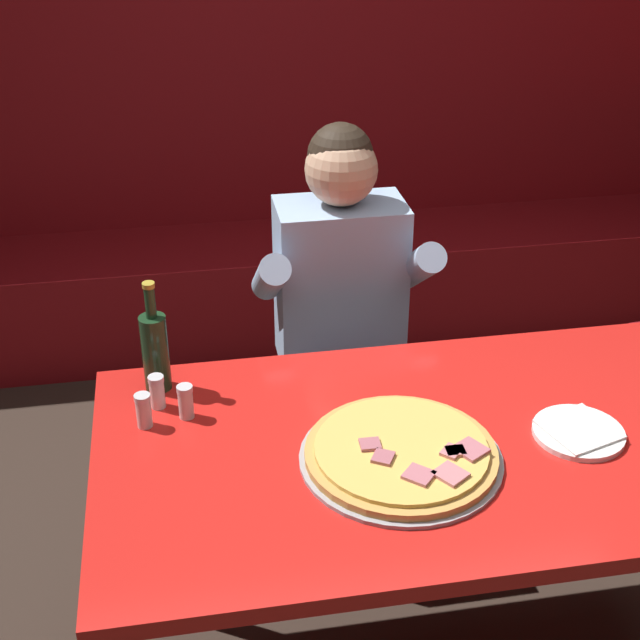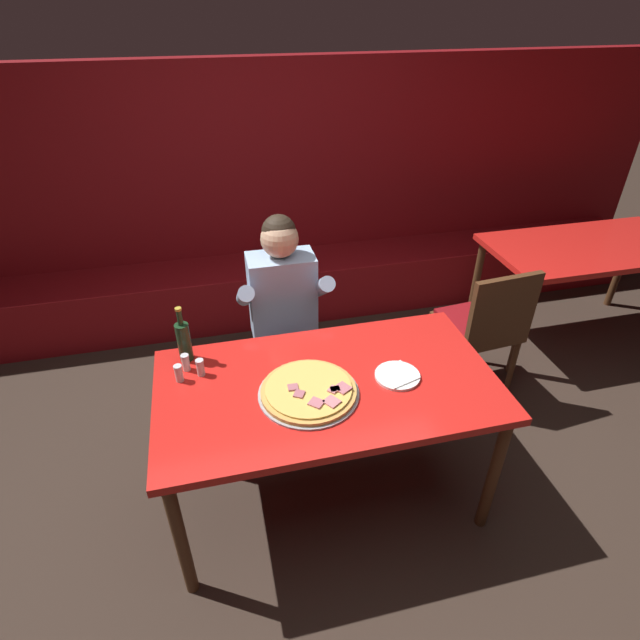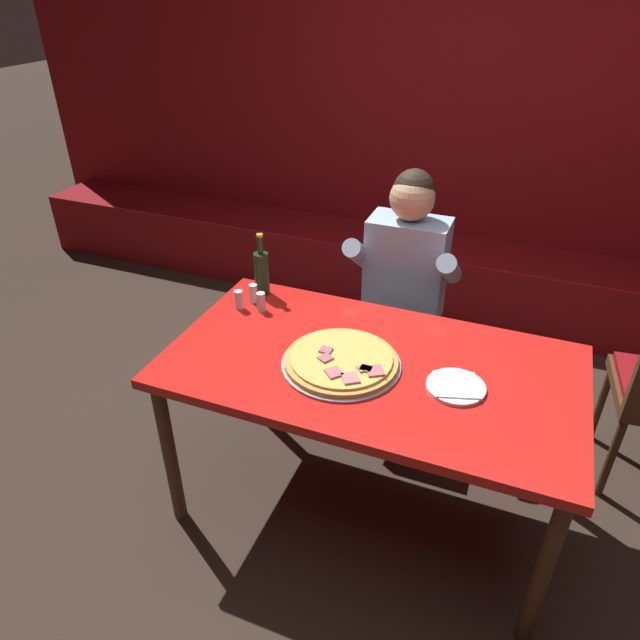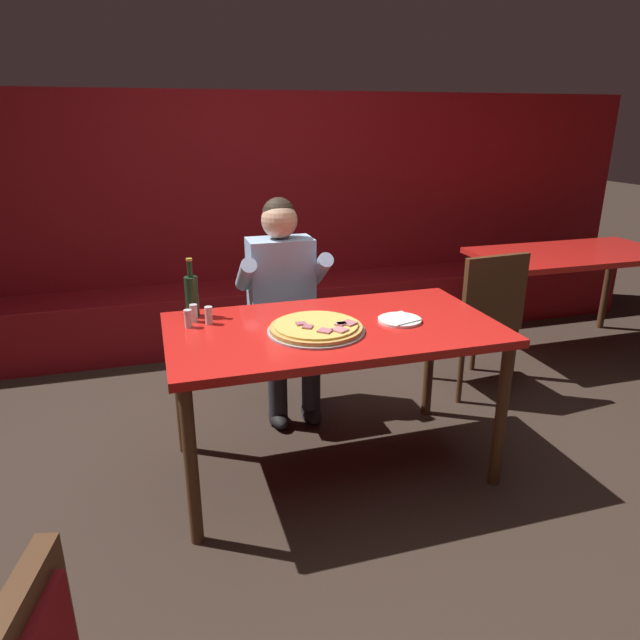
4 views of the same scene
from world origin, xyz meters
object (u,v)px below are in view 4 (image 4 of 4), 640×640
(plate_white_paper, at_px, (400,320))
(shaker_red_pepper_flakes, at_px, (194,314))
(shaker_oregano, at_px, (209,316))
(shaker_black_pepper, at_px, (188,319))
(diner_seated_blue_shirt, at_px, (284,298))
(pizza, at_px, (316,328))
(dining_chair_by_booth, at_px, (480,310))
(beer_bottle, at_px, (192,295))
(main_dining_table, at_px, (333,340))
(background_dining_table, at_px, (572,263))

(plate_white_paper, xyz_separation_m, shaker_red_pepper_flakes, (-0.95, 0.28, 0.03))
(shaker_red_pepper_flakes, bearing_deg, shaker_oregano, -39.53)
(shaker_black_pepper, bearing_deg, diner_seated_blue_shirt, 42.71)
(pizza, height_order, dining_chair_by_booth, dining_chair_by_booth)
(plate_white_paper, height_order, beer_bottle, beer_bottle)
(main_dining_table, bearing_deg, plate_white_paper, -6.86)
(main_dining_table, height_order, shaker_red_pepper_flakes, shaker_red_pepper_flakes)
(beer_bottle, bearing_deg, shaker_red_pepper_flakes, -91.65)
(background_dining_table, bearing_deg, main_dining_table, -155.40)
(shaker_oregano, bearing_deg, shaker_red_pepper_flakes, 140.47)
(pizza, distance_m, shaker_oregano, 0.52)
(main_dining_table, bearing_deg, dining_chair_by_booth, 26.23)
(pizza, bearing_deg, background_dining_table, 24.89)
(shaker_black_pepper, distance_m, background_dining_table, 2.96)
(main_dining_table, xyz_separation_m, pizza, (-0.10, -0.06, 0.10))
(diner_seated_blue_shirt, distance_m, dining_chair_by_booth, 1.25)
(diner_seated_blue_shirt, bearing_deg, pizza, -92.13)
(diner_seated_blue_shirt, xyz_separation_m, background_dining_table, (2.25, 0.29, -0.02))
(plate_white_paper, height_order, shaker_oregano, shaker_oregano)
(shaker_black_pepper, relative_size, dining_chair_by_booth, 0.09)
(plate_white_paper, distance_m, shaker_oregano, 0.91)
(main_dining_table, distance_m, diner_seated_blue_shirt, 0.71)
(pizza, xyz_separation_m, shaker_oregano, (-0.46, 0.25, 0.02))
(shaker_red_pepper_flakes, bearing_deg, main_dining_table, -21.29)
(pizza, relative_size, diner_seated_blue_shirt, 0.35)
(dining_chair_by_booth, xyz_separation_m, background_dining_table, (1.02, 0.43, 0.13))
(main_dining_table, bearing_deg, shaker_red_pepper_flakes, 158.71)
(diner_seated_blue_shirt, relative_size, dining_chair_by_booth, 1.37)
(beer_bottle, xyz_separation_m, shaker_black_pepper, (-0.03, -0.16, -0.07))
(pizza, bearing_deg, shaker_red_pepper_flakes, 150.00)
(main_dining_table, height_order, diner_seated_blue_shirt, diner_seated_blue_shirt)
(beer_bottle, relative_size, shaker_oregano, 3.40)
(plate_white_paper, xyz_separation_m, dining_chair_by_booth, (0.84, 0.61, -0.23))
(plate_white_paper, relative_size, beer_bottle, 0.72)
(diner_seated_blue_shirt, bearing_deg, background_dining_table, 7.30)
(pizza, distance_m, plate_white_paper, 0.43)
(shaker_red_pepper_flakes, bearing_deg, diner_seated_blue_shirt, 40.14)
(background_dining_table, bearing_deg, dining_chair_by_booth, -157.30)
(plate_white_paper, xyz_separation_m, background_dining_table, (1.86, 1.04, -0.10))
(beer_bottle, bearing_deg, shaker_black_pepper, -102.17)
(shaker_oregano, relative_size, background_dining_table, 0.06)
(beer_bottle, distance_m, diner_seated_blue_shirt, 0.69)
(main_dining_table, distance_m, dining_chair_by_booth, 1.30)
(main_dining_table, relative_size, plate_white_paper, 7.42)
(beer_bottle, xyz_separation_m, shaker_red_pepper_flakes, (-0.00, -0.09, -0.07))
(diner_seated_blue_shirt, bearing_deg, shaker_red_pepper_flakes, -139.86)
(main_dining_table, bearing_deg, diner_seated_blue_shirt, 95.72)
(shaker_red_pepper_flakes, xyz_separation_m, diner_seated_blue_shirt, (0.55, 0.47, -0.11))
(plate_white_paper, distance_m, beer_bottle, 1.02)
(shaker_red_pepper_flakes, relative_size, shaker_oregano, 1.00)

